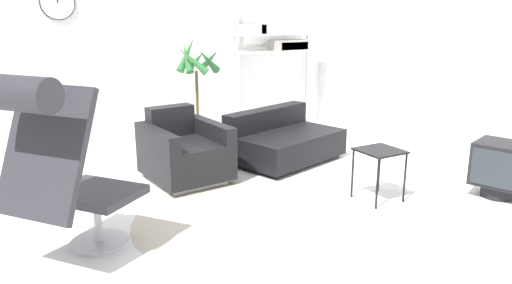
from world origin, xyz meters
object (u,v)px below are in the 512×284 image
lounge_chair (54,152)px  couch_low (283,142)px  armchair_red (184,154)px  shelf_unit (278,41)px  potted_plant (198,101)px  side_table (380,156)px  crt_television (501,167)px

lounge_chair → couch_low: lounge_chair is taller
armchair_red → shelf_unit: (2.10, 1.56, 0.99)m
lounge_chair → potted_plant: potted_plant is taller
armchair_red → shelf_unit: bearing=-148.5°
shelf_unit → side_table: bearing=-104.2°
lounge_chair → couch_low: bearing=79.3°
armchair_red → shelf_unit: shelf_unit is taller
lounge_chair → armchair_red: 1.96m
couch_low → crt_television: 2.30m
armchair_red → side_table: 1.96m
side_table → shelf_unit: size_ratio=0.26×
potted_plant → side_table: bearing=-74.1°
side_table → crt_television: 1.18m
side_table → crt_television: (1.05, -0.51, -0.13)m
lounge_chair → shelf_unit: 4.52m
armchair_red → crt_television: 3.08m
lounge_chair → armchair_red: (1.39, 1.27, -0.54)m
side_table → couch_low: bearing=93.8°
armchair_red → shelf_unit: size_ratio=0.49×
couch_low → shelf_unit: 2.01m
crt_television → potted_plant: (-1.77, 3.03, 0.31)m
crt_television → shelf_unit: bearing=-13.9°
potted_plant → shelf_unit: (1.47, 0.45, 0.68)m
armchair_red → side_table: armchair_red is taller
couch_low → side_table: size_ratio=2.96×
couch_low → potted_plant: size_ratio=1.02×
armchair_red → couch_low: size_ratio=0.63×
side_table → shelf_unit: bearing=75.8°
couch_low → crt_television: size_ratio=2.48×
crt_television → side_table: bearing=45.5°
crt_television → potted_plant: size_ratio=0.41×
shelf_unit → armchair_red: bearing=-143.4°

